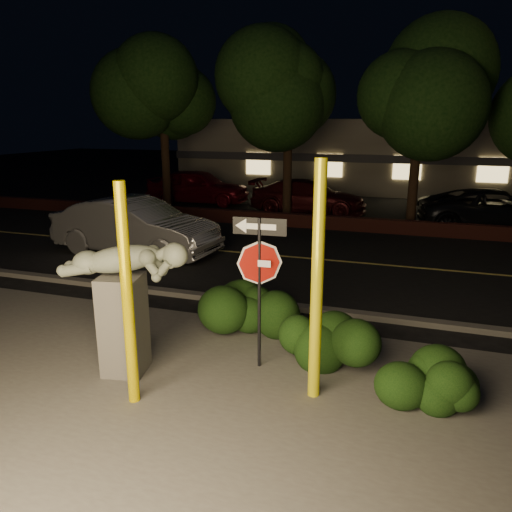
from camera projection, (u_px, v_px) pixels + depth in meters
The scene contains 22 objects.
ground at pixel (332, 237), 17.32m from camera, with size 90.00×90.00×0.00m, color black.
patio at pixel (197, 399), 7.26m from camera, with size 14.00×6.00×0.02m, color #4C4944.
road at pixel (314, 259), 14.58m from camera, with size 80.00×8.00×0.01m, color black.
lane_marking at pixel (314, 259), 14.57m from camera, with size 80.00×0.12×0.01m, color #C9B350.
curb at pixel (274, 305), 10.81m from camera, with size 80.00×0.25×0.12m, color #4C4944.
brick_wall at pixel (339, 223), 18.44m from camera, with size 40.00×0.35×0.50m, color #451A16.
parking_lot at pixel (358, 206), 23.72m from camera, with size 40.00×12.00×0.01m, color black.
building at pixel (377, 153), 30.50m from camera, with size 22.00×10.20×4.00m.
tree_far_a at pixel (162, 86), 21.12m from camera, with size 4.60×4.60×7.43m.
tree_far_b at pixel (289, 64), 19.43m from camera, with size 5.20×5.20×8.41m.
tree_far_c at pixel (423, 70), 17.63m from camera, with size 4.80×4.80×7.84m.
yellow_pole_left at pixel (127, 297), 6.79m from camera, with size 0.16×0.16×3.18m, color #DAC000.
yellow_pole_right at pixel (317, 284), 6.90m from camera, with size 0.17×0.17×3.46m, color yellow.
signpost at pixel (259, 263), 7.75m from camera, with size 0.85×0.10×2.49m.
sculpture at pixel (124, 293), 7.70m from camera, with size 2.03×0.91×2.17m.
hedge_center at pixel (264, 305), 9.37m from camera, with size 2.16×1.01×1.12m, color black.
hedge_right at pixel (325, 333), 8.24m from camera, with size 1.62×0.87×1.06m, color black.
hedge_far_right at pixel (434, 377), 6.98m from camera, with size 1.31×0.82×0.91m, color black.
silver_sedan at pixel (135, 227), 14.93m from camera, with size 1.80×5.15×1.70m, color silver.
parked_car_red at pixel (198, 186), 24.13m from camera, with size 1.98×4.91×1.67m, color maroon.
parked_car_darkred at pixel (308, 197), 21.64m from camera, with size 2.03×5.00×1.45m, color #3F0D12.
parked_car_dark at pixel (497, 210), 18.14m from camera, with size 2.52×5.46×1.52m, color black.
Camera 1 is at (2.87, -6.85, 3.92)m, focal length 35.00 mm.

